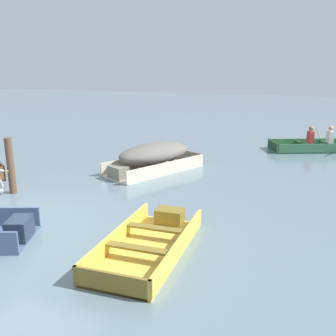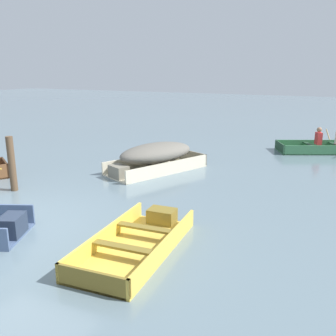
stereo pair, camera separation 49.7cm
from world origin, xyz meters
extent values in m
plane|color=slate|center=(0.00, 0.00, 0.00)|extent=(80.00, 80.00, 0.00)
cube|color=#273246|center=(0.44, -0.20, 0.23)|extent=(0.54, 0.62, 0.37)
cube|color=beige|center=(0.65, 4.96, 0.02)|extent=(2.33, 3.25, 0.04)
cube|color=beige|center=(1.19, 4.73, 0.19)|extent=(1.25, 2.78, 0.38)
cube|color=beige|center=(0.11, 5.20, 0.19)|extent=(1.25, 2.78, 0.38)
cube|color=gray|center=(1.24, 6.32, 0.19)|extent=(1.14, 0.54, 0.38)
cube|color=gray|center=(0.12, 3.74, 0.21)|extent=(0.65, 0.55, 0.34)
cube|color=gray|center=(0.47, 4.55, 0.28)|extent=(1.09, 0.60, 0.04)
cube|color=gray|center=(0.83, 5.38, 0.28)|extent=(1.09, 0.60, 0.04)
ellipsoid|color=#6B665B|center=(0.65, 4.96, 0.55)|extent=(2.06, 2.73, 0.57)
cube|color=#3F2716|center=(-3.07, 2.70, 0.20)|extent=(0.88, 0.60, 0.41)
cube|color=#E5BC47|center=(2.69, 0.32, 0.02)|extent=(1.35, 2.74, 0.04)
cube|color=#E5BC47|center=(2.14, 0.28, 0.16)|extent=(0.25, 2.66, 0.32)
cube|color=#E5BC47|center=(3.24, 0.36, 0.16)|extent=(0.25, 2.66, 0.32)
cube|color=olive|center=(2.79, -0.98, 0.16)|extent=(1.16, 0.14, 0.32)
cube|color=olive|center=(2.60, 1.47, 0.18)|extent=(0.55, 0.40, 0.29)
cube|color=olive|center=(2.66, 0.72, 0.24)|extent=(1.07, 0.24, 0.04)
cube|color=olive|center=(2.72, -0.08, 0.24)|extent=(1.07, 0.24, 0.04)
cube|color=#387047|center=(4.89, 9.93, 0.02)|extent=(3.35, 2.40, 0.04)
cube|color=#387047|center=(4.65, 10.42, 0.17)|extent=(2.88, 1.42, 0.34)
cube|color=#387047|center=(5.12, 9.44, 0.17)|extent=(2.88, 1.42, 0.34)
cube|color=#1E3D27|center=(3.48, 9.25, 0.17)|extent=(0.54, 1.05, 0.34)
cube|color=#1E3D27|center=(5.32, 10.13, 0.26)|extent=(0.59, 1.01, 0.04)
cube|color=#1E3D27|center=(4.46, 9.72, 0.26)|extent=(0.59, 1.01, 0.04)
cube|color=red|center=(4.72, 9.85, 0.50)|extent=(0.28, 0.33, 0.44)
sphere|color=#9E7051|center=(4.72, 9.85, 0.82)|extent=(0.18, 0.18, 0.18)
cylinder|color=tan|center=(5.01, 10.95, 0.39)|extent=(0.32, 0.60, 0.55)
cylinder|color=brown|center=(-1.67, 1.74, 0.68)|extent=(0.17, 0.17, 1.37)
camera|label=1|loc=(5.23, -4.77, 2.94)|focal=40.00mm
camera|label=2|loc=(5.68, -4.56, 2.94)|focal=40.00mm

